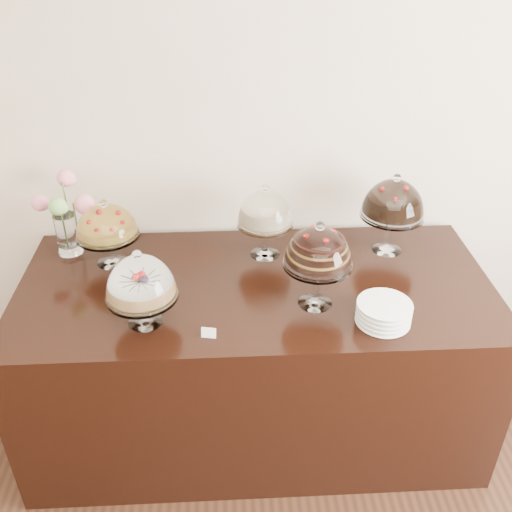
{
  "coord_description": "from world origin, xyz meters",
  "views": [
    {
      "loc": [
        -0.31,
        0.28,
        2.42
      ],
      "look_at": [
        -0.2,
        2.4,
        1.08
      ],
      "focal_mm": 40.0,
      "sensor_mm": 36.0,
      "label": 1
    }
  ],
  "objects_px": {
    "cake_stand_dark_choco": "(394,202)",
    "cake_stand_choco_layer": "(318,250)",
    "cake_stand_sugar_sponge": "(140,281)",
    "cake_stand_fruit_tart": "(107,224)",
    "cake_stand_cheesecake": "(265,211)",
    "display_counter": "(255,356)",
    "plate_stack": "(384,313)",
    "flower_vase": "(66,215)"
  },
  "relations": [
    {
      "from": "display_counter",
      "to": "plate_stack",
      "type": "height_order",
      "value": "plate_stack"
    },
    {
      "from": "cake_stand_choco_layer",
      "to": "flower_vase",
      "type": "bearing_deg",
      "value": 156.89
    },
    {
      "from": "cake_stand_dark_choco",
      "to": "flower_vase",
      "type": "relative_size",
      "value": 1.03
    },
    {
      "from": "cake_stand_sugar_sponge",
      "to": "flower_vase",
      "type": "relative_size",
      "value": 0.87
    },
    {
      "from": "cake_stand_choco_layer",
      "to": "plate_stack",
      "type": "distance_m",
      "value": 0.38
    },
    {
      "from": "cake_stand_sugar_sponge",
      "to": "cake_stand_cheesecake",
      "type": "relative_size",
      "value": 0.92
    },
    {
      "from": "display_counter",
      "to": "flower_vase",
      "type": "height_order",
      "value": "flower_vase"
    },
    {
      "from": "cake_stand_sugar_sponge",
      "to": "flower_vase",
      "type": "xyz_separation_m",
      "value": [
        -0.43,
        0.59,
        0.0
      ]
    },
    {
      "from": "display_counter",
      "to": "cake_stand_sugar_sponge",
      "type": "xyz_separation_m",
      "value": [
        -0.48,
        -0.26,
        0.66
      ]
    },
    {
      "from": "flower_vase",
      "to": "plate_stack",
      "type": "distance_m",
      "value": 1.57
    },
    {
      "from": "cake_stand_cheesecake",
      "to": "plate_stack",
      "type": "distance_m",
      "value": 0.76
    },
    {
      "from": "plate_stack",
      "to": "flower_vase",
      "type": "bearing_deg",
      "value": 155.77
    },
    {
      "from": "cake_stand_sugar_sponge",
      "to": "cake_stand_dark_choco",
      "type": "relative_size",
      "value": 0.84
    },
    {
      "from": "display_counter",
      "to": "cake_stand_cheesecake",
      "type": "bearing_deg",
      "value": 76.75
    },
    {
      "from": "display_counter",
      "to": "flower_vase",
      "type": "xyz_separation_m",
      "value": [
        -0.91,
        0.33,
        0.66
      ]
    },
    {
      "from": "flower_vase",
      "to": "cake_stand_fruit_tart",
      "type": "bearing_deg",
      "value": -26.77
    },
    {
      "from": "display_counter",
      "to": "cake_stand_dark_choco",
      "type": "xyz_separation_m",
      "value": [
        0.68,
        0.26,
        0.72
      ]
    },
    {
      "from": "cake_stand_dark_choco",
      "to": "cake_stand_fruit_tart",
      "type": "xyz_separation_m",
      "value": [
        -1.38,
        -0.04,
        -0.06
      ]
    },
    {
      "from": "cake_stand_choco_layer",
      "to": "cake_stand_fruit_tart",
      "type": "distance_m",
      "value": 1.03
    },
    {
      "from": "display_counter",
      "to": "flower_vase",
      "type": "distance_m",
      "value": 1.17
    },
    {
      "from": "cake_stand_sugar_sponge",
      "to": "cake_stand_choco_layer",
      "type": "height_order",
      "value": "cake_stand_choco_layer"
    },
    {
      "from": "cake_stand_dark_choco",
      "to": "cake_stand_choco_layer",
      "type": "bearing_deg",
      "value": -134.95
    },
    {
      "from": "cake_stand_cheesecake",
      "to": "cake_stand_fruit_tart",
      "type": "distance_m",
      "value": 0.75
    },
    {
      "from": "cake_stand_choco_layer",
      "to": "cake_stand_cheesecake",
      "type": "height_order",
      "value": "cake_stand_choco_layer"
    },
    {
      "from": "display_counter",
      "to": "cake_stand_choco_layer",
      "type": "distance_m",
      "value": 0.79
    },
    {
      "from": "cake_stand_sugar_sponge",
      "to": "cake_stand_dark_choco",
      "type": "height_order",
      "value": "cake_stand_dark_choco"
    },
    {
      "from": "cake_stand_choco_layer",
      "to": "cake_stand_fruit_tart",
      "type": "xyz_separation_m",
      "value": [
        -0.95,
        0.39,
        -0.06
      ]
    },
    {
      "from": "display_counter",
      "to": "cake_stand_cheesecake",
      "type": "height_order",
      "value": "cake_stand_cheesecake"
    },
    {
      "from": "display_counter",
      "to": "cake_stand_dark_choco",
      "type": "distance_m",
      "value": 1.03
    },
    {
      "from": "cake_stand_fruit_tart",
      "to": "flower_vase",
      "type": "relative_size",
      "value": 0.84
    },
    {
      "from": "cake_stand_dark_choco",
      "to": "plate_stack",
      "type": "relative_size",
      "value": 1.87
    },
    {
      "from": "cake_stand_cheesecake",
      "to": "cake_stand_fruit_tart",
      "type": "height_order",
      "value": "cake_stand_cheesecake"
    },
    {
      "from": "plate_stack",
      "to": "display_counter",
      "type": "bearing_deg",
      "value": 148.81
    },
    {
      "from": "cake_stand_fruit_tart",
      "to": "flower_vase",
      "type": "height_order",
      "value": "flower_vase"
    },
    {
      "from": "cake_stand_cheesecake",
      "to": "cake_stand_dark_choco",
      "type": "distance_m",
      "value": 0.62
    },
    {
      "from": "display_counter",
      "to": "cake_stand_fruit_tart",
      "type": "height_order",
      "value": "cake_stand_fruit_tart"
    },
    {
      "from": "cake_stand_cheesecake",
      "to": "cake_stand_dark_choco",
      "type": "bearing_deg",
      "value": 0.7
    },
    {
      "from": "cake_stand_dark_choco",
      "to": "flower_vase",
      "type": "distance_m",
      "value": 1.59
    },
    {
      "from": "display_counter",
      "to": "cake_stand_sugar_sponge",
      "type": "height_order",
      "value": "cake_stand_sugar_sponge"
    },
    {
      "from": "flower_vase",
      "to": "plate_stack",
      "type": "relative_size",
      "value": 1.81
    },
    {
      "from": "cake_stand_fruit_tart",
      "to": "plate_stack",
      "type": "relative_size",
      "value": 1.53
    },
    {
      "from": "cake_stand_sugar_sponge",
      "to": "cake_stand_dark_choco",
      "type": "xyz_separation_m",
      "value": [
        1.16,
        0.52,
        0.07
      ]
    }
  ]
}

